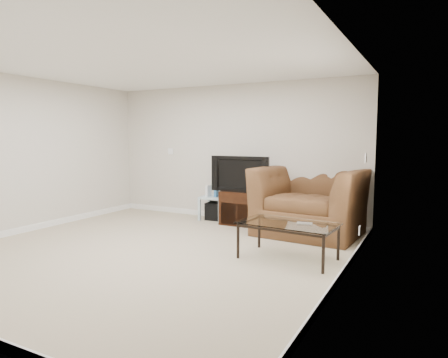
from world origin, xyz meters
The scene contains 18 objects.
floor centered at (0.00, 0.00, 0.00)m, with size 5.00×5.00×0.00m, color tan.
ceiling centered at (0.00, 0.00, 2.50)m, with size 5.00×5.00×0.00m, color white.
wall_back centered at (0.00, 2.50, 1.25)m, with size 5.00×0.02×2.50m, color silver.
wall_left centered at (-2.50, 0.00, 1.25)m, with size 0.02×5.00×2.50m, color silver.
wall_right centered at (2.50, 0.00, 1.25)m, with size 0.02×5.00×2.50m, color silver.
plate_back centered at (-1.40, 2.49, 1.25)m, with size 0.12×0.02×0.12m, color white.
plate_right_switch centered at (2.49, 1.60, 1.25)m, with size 0.02×0.09×0.13m, color white.
plate_right_outlet centered at (2.49, 1.30, 0.30)m, with size 0.02×0.08×0.12m, color white.
tv_stand centered at (0.37, 2.16, 0.30)m, with size 0.71×0.49×0.59m, color black, non-canonical shape.
dvd_player centered at (0.37, 2.12, 0.49)m, with size 0.38×0.26×0.05m, color black.
television centered at (0.37, 2.13, 0.90)m, with size 1.00×0.20×0.62m, color black.
side_table centered at (-0.28, 2.28, 0.22)m, with size 0.46×0.46×0.44m, color silver, non-canonical shape.
subwoofer centered at (-0.25, 2.30, 0.16)m, with size 0.33×0.33×0.33m, color black.
game_console centered at (-0.39, 2.25, 0.54)m, with size 0.05×0.15×0.20m, color white.
game_case centered at (-0.22, 2.27, 0.53)m, with size 0.05×0.13×0.17m, color #337FCC.
recliner centered at (1.61, 2.05, 0.71)m, with size 1.62×1.05×1.41m, color #573220.
coffee_table centered at (1.74, 0.57, 0.23)m, with size 1.19×0.67×0.46m, color black, non-canonical shape.
remote centered at (1.94, 0.60, 0.48)m, with size 0.19×0.05×0.02m, color #B2B2B7.
Camera 1 is at (3.32, -4.14, 1.53)m, focal length 32.00 mm.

